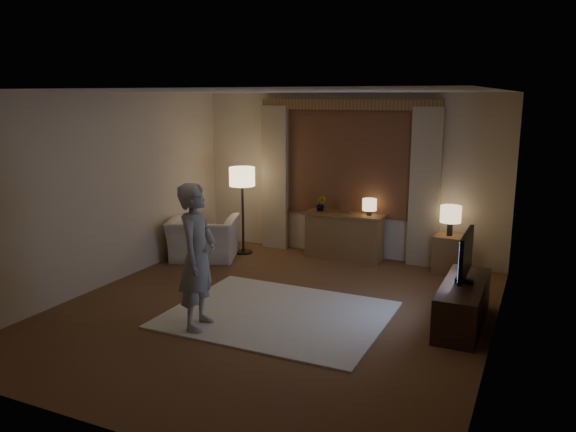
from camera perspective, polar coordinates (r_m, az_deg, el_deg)
The scene contains 13 objects.
room at distance 6.97m, azimuth 0.11°, elevation 2.06°, with size 5.04×5.54×2.64m.
rug at distance 6.76m, azimuth -1.03°, elevation -9.96°, with size 2.50×2.00×0.02m, color beige.
sideboard at distance 8.97m, azimuth 5.73°, elevation -2.15°, with size 1.20×0.40×0.70m, color brown.
picture_frame at distance 8.87m, azimuth 5.79°, elevation 0.67°, with size 0.16×0.02×0.20m, color brown.
plant at distance 9.00m, azimuth 3.39°, elevation 1.20°, with size 0.17×0.13×0.30m, color #999999.
table_lamp_sideboard at distance 8.74m, azimuth 8.28°, elevation 1.08°, with size 0.22×0.22×0.30m.
floor_lamp at distance 9.11m, azimuth -4.68°, elevation 3.53°, with size 0.42×0.42×1.43m.
armchair at distance 8.98m, azimuth -8.58°, elevation -2.30°, with size 1.04×0.90×0.67m, color beige.
side_table at distance 8.57m, azimuth 15.97°, elevation -3.73°, with size 0.40×0.40×0.56m, color brown.
table_lamp_side at distance 8.43m, azimuth 16.20°, elevation 0.11°, with size 0.30×0.30×0.44m.
tv_stand at distance 6.70m, azimuth 17.32°, elevation -8.55°, with size 0.45×1.40×0.50m, color black.
tv at distance 6.52m, azimuth 17.62°, elevation -3.82°, with size 0.20×0.81×0.59m.
person at distance 6.22m, azimuth -9.19°, elevation -4.09°, with size 0.59×0.39×1.62m, color #9D9891.
Camera 1 is at (2.87, -5.73, 2.55)m, focal length 35.00 mm.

